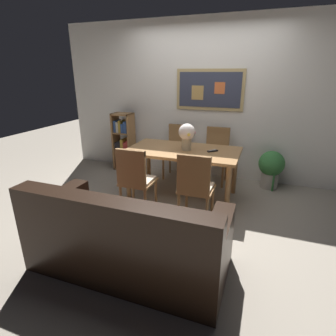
{
  "coord_description": "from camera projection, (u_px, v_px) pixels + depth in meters",
  "views": [
    {
      "loc": [
        1.01,
        -3.11,
        1.76
      ],
      "look_at": [
        -0.05,
        -0.2,
        0.65
      ],
      "focal_mm": 28.65,
      "sensor_mm": 36.0,
      "label": 1
    }
  ],
  "objects": [
    {
      "name": "leather_couch",
      "position": [
        126.0,
        240.0,
        2.45
      ],
      "size": [
        1.8,
        0.84,
        0.84
      ],
      "color": "black",
      "rests_on": "ground_plane"
    },
    {
      "name": "ground_plane",
      "position": [
        177.0,
        208.0,
        3.68
      ],
      "size": [
        12.0,
        12.0,
        0.0
      ],
      "primitive_type": "plane",
      "color": "gray"
    },
    {
      "name": "dining_chair_near_right",
      "position": [
        195.0,
        184.0,
        3.12
      ],
      "size": [
        0.4,
        0.41,
        0.91
      ],
      "color": "#9E7042",
      "rests_on": "ground_plane"
    },
    {
      "name": "wall_back_with_painting",
      "position": [
        205.0,
        101.0,
        4.54
      ],
      "size": [
        5.2,
        0.14,
        2.6
      ],
      "color": "silver",
      "rests_on": "ground_plane"
    },
    {
      "name": "bookshelf",
      "position": [
        124.0,
        143.0,
        5.03
      ],
      "size": [
        0.36,
        0.28,
        1.06
      ],
      "color": "#9E7042",
      "rests_on": "ground_plane"
    },
    {
      "name": "flower_vase",
      "position": [
        187.0,
        134.0,
        3.72
      ],
      "size": [
        0.24,
        0.23,
        0.38
      ],
      "color": "tan",
      "rests_on": "dining_table"
    },
    {
      "name": "dining_chair_far_left",
      "position": [
        177.0,
        147.0,
        4.67
      ],
      "size": [
        0.4,
        0.41,
        0.91
      ],
      "color": "#9E7042",
      "rests_on": "ground_plane"
    },
    {
      "name": "dining_chair_far_right",
      "position": [
        216.0,
        151.0,
        4.44
      ],
      "size": [
        0.4,
        0.41,
        0.91
      ],
      "color": "#9E7042",
      "rests_on": "ground_plane"
    },
    {
      "name": "potted_ivy",
      "position": [
        271.0,
        167.0,
        4.24
      ],
      "size": [
        0.4,
        0.4,
        0.63
      ],
      "color": "#B2ADA3",
      "rests_on": "ground_plane"
    },
    {
      "name": "dining_chair_near_left",
      "position": [
        135.0,
        177.0,
        3.33
      ],
      "size": [
        0.4,
        0.41,
        0.91
      ],
      "color": "#9E7042",
      "rests_on": "ground_plane"
    },
    {
      "name": "tv_remote",
      "position": [
        212.0,
        151.0,
        3.71
      ],
      "size": [
        0.14,
        0.14,
        0.02
      ],
      "color": "black",
      "rests_on": "dining_table"
    },
    {
      "name": "dining_table",
      "position": [
        183.0,
        155.0,
        3.85
      ],
      "size": [
        1.58,
        0.88,
        0.72
      ],
      "color": "#9E7042",
      "rests_on": "ground_plane"
    }
  ]
}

